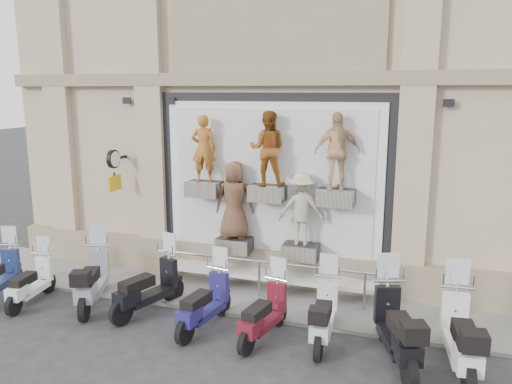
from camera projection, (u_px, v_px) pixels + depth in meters
ground at (226, 342)px, 9.30m from camera, size 90.00×90.00×0.00m
sidewalk at (261, 296)px, 11.25m from camera, size 16.00×2.20×0.08m
building at (312, 42)px, 14.61m from camera, size 14.00×8.60×12.00m
shop_vitrine at (272, 189)px, 11.36m from camera, size 5.60×0.83×4.30m
guard_rail at (259, 280)px, 11.07m from camera, size 5.06×0.10×0.93m
clock_sign_bracket at (114, 165)px, 12.23m from camera, size 0.10×0.80×1.02m
scooter_b at (30, 274)px, 10.84m from camera, size 0.72×1.74×1.37m
scooter_c at (92, 270)px, 10.69m from camera, size 1.31×2.11×1.65m
scooter_d at (148, 277)px, 10.36m from camera, size 1.17×2.04×1.60m
scooter_e at (204, 293)px, 9.65m from camera, size 0.82×1.92×1.51m
scooter_f at (264, 304)px, 9.24m from camera, size 0.85×1.84×1.44m
scooter_g at (324, 304)px, 9.14m from camera, size 0.66×1.90×1.52m
scooter_h at (397, 315)px, 8.43m from camera, size 1.27×2.22×1.74m
scooter_i at (462, 323)px, 8.14m from camera, size 0.85×2.19×1.73m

